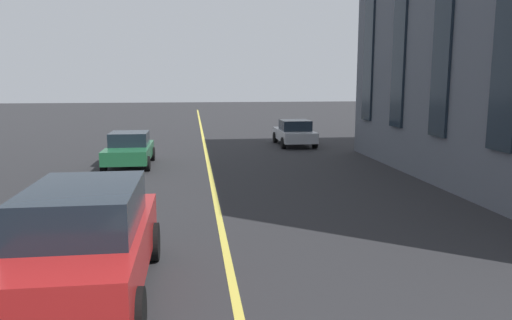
{
  "coord_description": "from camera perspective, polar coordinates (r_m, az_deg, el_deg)",
  "views": [
    {
      "loc": [
        1.05,
        0.65,
        3.58
      ],
      "look_at": [
        13.06,
        -0.92,
        1.59
      ],
      "focal_mm": 34.47,
      "sensor_mm": 36.0,
      "label": 1
    }
  ],
  "objects": [
    {
      "name": "car_red_parked_b",
      "position": [
        8.64,
        -19.15,
        -8.81
      ],
      "size": [
        4.7,
        2.14,
        1.88
      ],
      "color": "#B21E1E",
      "rests_on": "ground_plane"
    },
    {
      "name": "lane_centre_line",
      "position": [
        19.3,
        -5.36,
        -1.39
      ],
      "size": [
        80.0,
        0.16,
        0.01
      ],
      "color": "#D8C64C",
      "rests_on": "ground_plane"
    },
    {
      "name": "car_silver_trailing",
      "position": [
        27.01,
        4.49,
        3.18
      ],
      "size": [
        3.9,
        1.89,
        1.4
      ],
      "color": "#B7BABF",
      "rests_on": "ground_plane"
    },
    {
      "name": "car_green_oncoming",
      "position": [
        21.2,
        -14.5,
        1.22
      ],
      "size": [
        3.9,
        1.89,
        1.4
      ],
      "color": "#1E6038",
      "rests_on": "ground_plane"
    }
  ]
}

